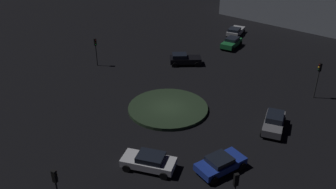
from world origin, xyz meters
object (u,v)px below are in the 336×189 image
(car_grey, at_px, (274,122))
(store_building, at_px, (324,1))
(car_black, at_px, (184,59))
(traffic_light_west, at_px, (96,47))
(traffic_light_southeast, at_px, (235,188))
(car_green, at_px, (232,42))
(car_silver, at_px, (235,31))
(car_white, at_px, (149,161))
(car_blue, at_px, (220,163))
(traffic_light_south, at_px, (56,184))
(traffic_light_northeast, at_px, (319,74))

(car_grey, distance_m, store_building, 39.79)
(car_grey, distance_m, car_black, 17.44)
(car_black, bearing_deg, store_building, 35.28)
(traffic_light_west, bearing_deg, traffic_light_southeast, -11.89)
(car_green, xyz_separation_m, traffic_light_southeast, (12.39, -31.33, 2.16))
(car_silver, bearing_deg, car_white, -174.05)
(traffic_light_southeast, bearing_deg, traffic_light_west, 11.44)
(car_grey, xyz_separation_m, car_black, (-14.66, 9.45, -0.01))
(car_grey, height_order, car_white, car_grey)
(car_blue, bearing_deg, car_black, -118.63)
(car_green, distance_m, traffic_light_south, 36.83)
(car_white, bearing_deg, traffic_light_southeast, 153.10)
(traffic_light_south, relative_size, traffic_light_southeast, 0.96)
(car_blue, bearing_deg, traffic_light_south, -11.36)
(car_blue, bearing_deg, store_building, -153.88)
(car_white, relative_size, traffic_light_southeast, 1.11)
(traffic_light_south, bearing_deg, traffic_light_southeast, -65.93)
(car_silver, height_order, traffic_light_southeast, traffic_light_southeast)
(car_grey, xyz_separation_m, traffic_light_southeast, (0.74, -12.53, 2.15))
(traffic_light_southeast, bearing_deg, store_building, -42.90)
(car_white, xyz_separation_m, car_green, (-4.68, 29.54, 0.06))
(car_green, bearing_deg, traffic_light_south, 4.58)
(car_white, height_order, store_building, store_building)
(store_building, bearing_deg, car_black, 79.43)
(car_silver, height_order, traffic_light_west, traffic_light_west)
(traffic_light_south, bearing_deg, car_silver, 1.26)
(car_blue, relative_size, traffic_light_west, 1.20)
(traffic_light_southeast, bearing_deg, traffic_light_northeast, -50.12)
(car_white, bearing_deg, traffic_light_northeast, -129.02)
(car_silver, bearing_deg, car_green, -168.73)
(traffic_light_west, bearing_deg, car_silver, 82.67)
(traffic_light_southeast, relative_size, traffic_light_west, 1.11)
(traffic_light_southeast, xyz_separation_m, store_building, (-3.25, 52.12, 0.88))
(car_grey, distance_m, traffic_light_west, 24.68)
(traffic_light_southeast, distance_m, store_building, 52.23)
(traffic_light_west, bearing_deg, traffic_light_south, -34.30)
(traffic_light_west, bearing_deg, car_blue, -6.57)
(car_black, bearing_deg, traffic_light_northeast, -36.03)
(traffic_light_northeast, bearing_deg, traffic_light_south, 26.96)
(traffic_light_south, relative_size, traffic_light_west, 1.06)
(traffic_light_south, bearing_deg, store_building, -10.78)
(car_white, bearing_deg, car_blue, -165.83)
(car_white, xyz_separation_m, traffic_light_west, (-17.43, 13.97, 1.94))
(traffic_light_southeast, height_order, store_building, store_building)
(car_blue, distance_m, car_black, 21.64)
(traffic_light_northeast, height_order, traffic_light_southeast, traffic_light_southeast)
(car_blue, distance_m, traffic_light_west, 25.19)
(car_grey, relative_size, traffic_light_southeast, 1.07)
(car_grey, xyz_separation_m, car_silver, (-13.25, 24.60, -0.09))
(car_grey, height_order, store_building, store_building)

